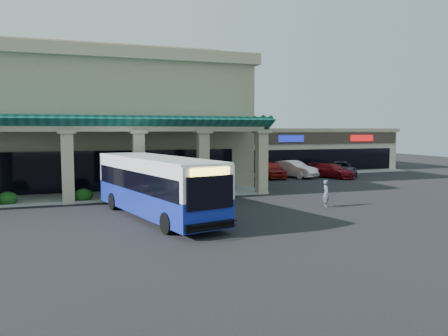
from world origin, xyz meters
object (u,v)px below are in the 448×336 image
object	(u,v)px
transit_bus	(156,187)
car_gray	(340,169)
car_red	(332,171)
pedestrian	(326,194)
car_white	(293,169)
car_silver	(271,170)

from	to	relation	value
transit_bus	car_gray	world-z (taller)	transit_bus
car_gray	car_red	bearing A→B (deg)	-123.85
pedestrian	car_white	world-z (taller)	same
transit_bus	car_red	distance (m)	24.32
pedestrian	transit_bus	bearing A→B (deg)	100.55
pedestrian	car_red	xyz separation A→B (m)	(9.52, 14.16, -0.14)
transit_bus	car_white	world-z (taller)	transit_bus
pedestrian	car_gray	distance (m)	19.19
car_red	car_gray	world-z (taller)	car_gray
pedestrian	car_red	world-z (taller)	pedestrian
car_red	car_white	bearing A→B (deg)	136.70
transit_bus	pedestrian	distance (m)	10.45
car_white	car_gray	xyz separation A→B (m)	(5.34, -0.23, -0.10)
transit_bus	pedestrian	size ratio (longest dim) A/B	6.98
car_silver	car_red	size ratio (longest dim) A/B	1.01
car_gray	pedestrian	bearing A→B (deg)	-105.76
pedestrian	car_red	size ratio (longest dim) A/B	0.35
car_red	car_gray	xyz separation A→B (m)	(1.83, 1.31, 0.04)
car_white	pedestrian	bearing A→B (deg)	-135.31
car_red	transit_bus	bearing A→B (deg)	-164.58
transit_bus	pedestrian	world-z (taller)	transit_bus
transit_bus	car_white	size ratio (longest dim) A/B	2.30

